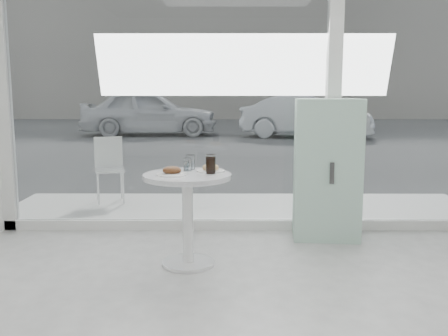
{
  "coord_description": "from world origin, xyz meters",
  "views": [
    {
      "loc": [
        -0.19,
        -2.1,
        1.43
      ],
      "look_at": [
        -0.2,
        1.7,
        0.85
      ],
      "focal_mm": 40.0,
      "sensor_mm": 36.0,
      "label": 1
    }
  ],
  "objects_px": {
    "main_table": "(188,200)",
    "car_silver": "(307,116)",
    "plate_fritter": "(172,172)",
    "plate_donut": "(211,169)",
    "water_tumbler_b": "(190,163)",
    "water_tumbler_a": "(187,165)",
    "patio_chair": "(109,165)",
    "mint_cabinet": "(327,170)",
    "cola_glass": "(211,164)",
    "car_white": "(149,113)"
  },
  "relations": [
    {
      "from": "car_white",
      "to": "car_silver",
      "type": "bearing_deg",
      "value": -103.39
    },
    {
      "from": "patio_chair",
      "to": "plate_donut",
      "type": "height_order",
      "value": "patio_chair"
    },
    {
      "from": "car_silver",
      "to": "car_white",
      "type": "bearing_deg",
      "value": 95.73
    },
    {
      "from": "patio_chair",
      "to": "water_tumbler_b",
      "type": "relative_size",
      "value": 6.56
    },
    {
      "from": "mint_cabinet",
      "to": "cola_glass",
      "type": "bearing_deg",
      "value": -140.3
    },
    {
      "from": "plate_fritter",
      "to": "plate_donut",
      "type": "relative_size",
      "value": 1.06
    },
    {
      "from": "mint_cabinet",
      "to": "plate_donut",
      "type": "distance_m",
      "value": 1.3
    },
    {
      "from": "main_table",
      "to": "plate_donut",
      "type": "bearing_deg",
      "value": 35.25
    },
    {
      "from": "mint_cabinet",
      "to": "patio_chair",
      "type": "bearing_deg",
      "value": 154.61
    },
    {
      "from": "plate_donut",
      "to": "main_table",
      "type": "bearing_deg",
      "value": -144.75
    },
    {
      "from": "mint_cabinet",
      "to": "car_white",
      "type": "relative_size",
      "value": 0.31
    },
    {
      "from": "water_tumbler_a",
      "to": "mint_cabinet",
      "type": "bearing_deg",
      "value": 25.7
    },
    {
      "from": "car_silver",
      "to": "cola_glass",
      "type": "relative_size",
      "value": 26.09
    },
    {
      "from": "patio_chair",
      "to": "plate_fritter",
      "type": "bearing_deg",
      "value": -81.76
    },
    {
      "from": "plate_fritter",
      "to": "plate_donut",
      "type": "bearing_deg",
      "value": 32.61
    },
    {
      "from": "car_silver",
      "to": "plate_donut",
      "type": "relative_size",
      "value": 17.14
    },
    {
      "from": "plate_fritter",
      "to": "water_tumbler_b",
      "type": "bearing_deg",
      "value": 68.48
    },
    {
      "from": "mint_cabinet",
      "to": "car_silver",
      "type": "distance_m",
      "value": 10.93
    },
    {
      "from": "water_tumbler_b",
      "to": "water_tumbler_a",
      "type": "bearing_deg",
      "value": -102.76
    },
    {
      "from": "patio_chair",
      "to": "cola_glass",
      "type": "bearing_deg",
      "value": -74.83
    },
    {
      "from": "plate_donut",
      "to": "cola_glass",
      "type": "bearing_deg",
      "value": -87.35
    },
    {
      "from": "main_table",
      "to": "car_white",
      "type": "height_order",
      "value": "car_white"
    },
    {
      "from": "patio_chair",
      "to": "water_tumbler_a",
      "type": "xyz_separation_m",
      "value": [
        1.15,
        -2.08,
        0.31
      ]
    },
    {
      "from": "plate_fritter",
      "to": "cola_glass",
      "type": "relative_size",
      "value": 1.61
    },
    {
      "from": "mint_cabinet",
      "to": "water_tumbler_a",
      "type": "bearing_deg",
      "value": -149.25
    },
    {
      "from": "main_table",
      "to": "plate_donut",
      "type": "xyz_separation_m",
      "value": [
        0.19,
        0.13,
        0.24
      ]
    },
    {
      "from": "plate_donut",
      "to": "cola_glass",
      "type": "height_order",
      "value": "cola_glass"
    },
    {
      "from": "main_table",
      "to": "plate_fritter",
      "type": "bearing_deg",
      "value": -152.05
    },
    {
      "from": "main_table",
      "to": "car_white",
      "type": "relative_size",
      "value": 0.18
    },
    {
      "from": "main_table",
      "to": "water_tumbler_b",
      "type": "height_order",
      "value": "water_tumbler_b"
    },
    {
      "from": "main_table",
      "to": "plate_donut",
      "type": "distance_m",
      "value": 0.33
    },
    {
      "from": "mint_cabinet",
      "to": "plate_donut",
      "type": "xyz_separation_m",
      "value": [
        -1.12,
        -0.66,
        0.11
      ]
    },
    {
      "from": "car_white",
      "to": "cola_glass",
      "type": "relative_size",
      "value": 28.33
    },
    {
      "from": "patio_chair",
      "to": "plate_donut",
      "type": "bearing_deg",
      "value": -73.69
    },
    {
      "from": "car_white",
      "to": "water_tumbler_b",
      "type": "bearing_deg",
      "value": -173.74
    },
    {
      "from": "main_table",
      "to": "water_tumbler_a",
      "type": "height_order",
      "value": "water_tumbler_a"
    },
    {
      "from": "plate_donut",
      "to": "water_tumbler_b",
      "type": "relative_size",
      "value": 1.9
    },
    {
      "from": "patio_chair",
      "to": "water_tumbler_b",
      "type": "distance_m",
      "value": 2.33
    },
    {
      "from": "water_tumbler_b",
      "to": "cola_glass",
      "type": "bearing_deg",
      "value": -50.9
    },
    {
      "from": "car_white",
      "to": "water_tumbler_b",
      "type": "relative_size",
      "value": 35.39
    },
    {
      "from": "mint_cabinet",
      "to": "main_table",
      "type": "bearing_deg",
      "value": -143.53
    },
    {
      "from": "main_table",
      "to": "mint_cabinet",
      "type": "xyz_separation_m",
      "value": [
        1.3,
        0.79,
        0.13
      ]
    },
    {
      "from": "car_silver",
      "to": "water_tumbler_b",
      "type": "relative_size",
      "value": 32.6
    },
    {
      "from": "plate_fritter",
      "to": "patio_chair",
      "type": "bearing_deg",
      "value": 114.5
    },
    {
      "from": "car_white",
      "to": "mint_cabinet",
      "type": "bearing_deg",
      "value": -167.29
    },
    {
      "from": "main_table",
      "to": "car_silver",
      "type": "xyz_separation_m",
      "value": [
        2.85,
        11.62,
        0.12
      ]
    },
    {
      "from": "car_white",
      "to": "water_tumbler_b",
      "type": "xyz_separation_m",
      "value": [
        2.21,
        -12.2,
        0.08
      ]
    },
    {
      "from": "patio_chair",
      "to": "water_tumbler_b",
      "type": "bearing_deg",
      "value": -75.79
    },
    {
      "from": "patio_chair",
      "to": "car_silver",
      "type": "relative_size",
      "value": 0.2
    },
    {
      "from": "plate_donut",
      "to": "cola_glass",
      "type": "distance_m",
      "value": 0.12
    }
  ]
}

